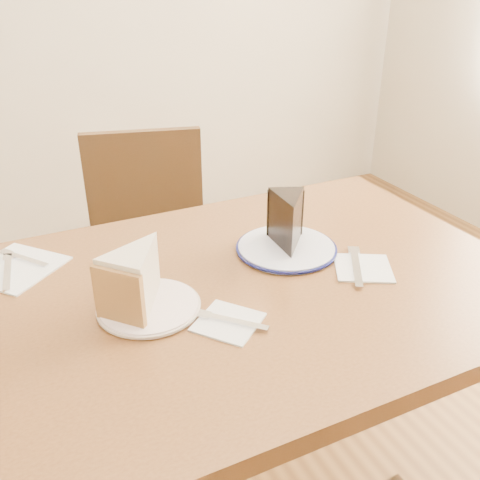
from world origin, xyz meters
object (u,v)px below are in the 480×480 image
(plate_navy, at_px, (286,248))
(carrot_cake, at_px, (141,277))
(table, at_px, (238,322))
(chair_far, at_px, (152,263))
(plate_cream, at_px, (149,307))
(chocolate_cake, at_px, (289,224))

(plate_navy, relative_size, carrot_cake, 1.63)
(table, distance_m, chair_far, 0.62)
(carrot_cake, bearing_deg, plate_navy, 59.46)
(chair_far, height_order, plate_cream, chair_far)
(carrot_cake, distance_m, chocolate_cake, 0.37)
(table, bearing_deg, carrot_cake, 178.00)
(table, xyz_separation_m, chocolate_cake, (0.16, 0.08, 0.17))
(table, relative_size, chair_far, 1.37)
(table, height_order, plate_cream, plate_cream)
(table, distance_m, plate_navy, 0.21)
(chocolate_cake, bearing_deg, table, 47.64)
(carrot_cake, relative_size, chocolate_cake, 1.17)
(table, xyz_separation_m, carrot_cake, (-0.20, 0.01, 0.16))
(plate_navy, distance_m, carrot_cake, 0.37)
(table, bearing_deg, plate_cream, -176.76)
(table, bearing_deg, chocolate_cake, 25.35)
(chocolate_cake, bearing_deg, plate_cream, 36.16)
(chair_far, distance_m, plate_cream, 0.69)
(plate_cream, bearing_deg, chocolate_cake, 13.88)
(plate_cream, height_order, carrot_cake, carrot_cake)
(plate_cream, distance_m, plate_navy, 0.36)
(table, relative_size, plate_cream, 6.42)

